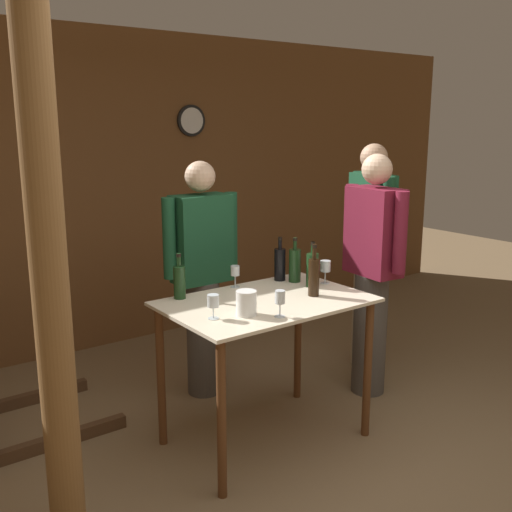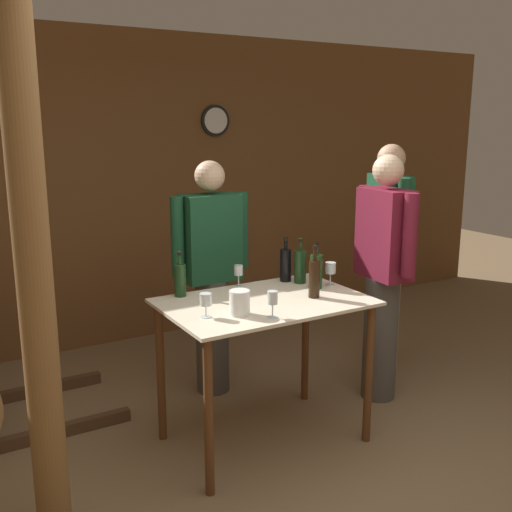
% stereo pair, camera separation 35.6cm
% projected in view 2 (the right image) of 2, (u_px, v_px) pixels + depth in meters
% --- Properties ---
extents(back_wall, '(8.40, 0.08, 2.70)m').
position_uv_depth(back_wall, '(134.00, 190.00, 5.24)').
color(back_wall, brown).
rests_on(back_wall, ground_plane).
extents(tasting_table, '(1.20, 0.79, 0.91)m').
position_uv_depth(tasting_table, '(264.00, 325.00, 3.57)').
color(tasting_table, beige).
rests_on(tasting_table, ground_plane).
extents(wooden_post, '(0.16, 0.16, 2.70)m').
position_uv_depth(wooden_post, '(33.00, 260.00, 2.61)').
color(wooden_post, brown).
rests_on(wooden_post, ground_plane).
extents(wine_bottle_far_left, '(0.07, 0.07, 0.28)m').
position_uv_depth(wine_bottle_far_left, '(180.00, 279.00, 3.60)').
color(wine_bottle_far_left, '#193819').
rests_on(wine_bottle_far_left, tasting_table).
extents(wine_bottle_left, '(0.07, 0.07, 0.32)m').
position_uv_depth(wine_bottle_left, '(314.00, 277.00, 3.58)').
color(wine_bottle_left, black).
rests_on(wine_bottle_left, tasting_table).
extents(wine_bottle_center, '(0.08, 0.08, 0.29)m').
position_uv_depth(wine_bottle_center, '(286.00, 264.00, 3.94)').
color(wine_bottle_center, black).
rests_on(wine_bottle_center, tasting_table).
extents(wine_bottle_right, '(0.08, 0.08, 0.29)m').
position_uv_depth(wine_bottle_right, '(300.00, 266.00, 3.90)').
color(wine_bottle_right, '#193819').
rests_on(wine_bottle_right, tasting_table).
extents(wine_bottle_far_right, '(0.08, 0.08, 0.29)m').
position_uv_depth(wine_bottle_far_right, '(316.00, 271.00, 3.77)').
color(wine_bottle_far_right, '#193819').
rests_on(wine_bottle_far_right, tasting_table).
extents(wine_glass_near_left, '(0.06, 0.06, 0.13)m').
position_uv_depth(wine_glass_near_left, '(206.00, 300.00, 3.22)').
color(wine_glass_near_left, silver).
rests_on(wine_glass_near_left, tasting_table).
extents(wine_glass_near_center, '(0.06, 0.06, 0.15)m').
position_uv_depth(wine_glass_near_center, '(273.00, 299.00, 3.21)').
color(wine_glass_near_center, silver).
rests_on(wine_glass_near_center, tasting_table).
extents(wine_glass_near_right, '(0.06, 0.06, 0.14)m').
position_uv_depth(wine_glass_near_right, '(238.00, 271.00, 3.81)').
color(wine_glass_near_right, silver).
rests_on(wine_glass_near_right, tasting_table).
extents(wine_glass_far_side, '(0.07, 0.07, 0.15)m').
position_uv_depth(wine_glass_far_side, '(330.00, 269.00, 3.84)').
color(wine_glass_far_side, silver).
rests_on(wine_glass_far_side, tasting_table).
extents(ice_bucket, '(0.11, 0.11, 0.14)m').
position_uv_depth(ice_bucket, '(240.00, 303.00, 3.27)').
color(ice_bucket, white).
rests_on(ice_bucket, tasting_table).
extents(person_host, '(0.25, 0.59, 1.73)m').
position_uv_depth(person_host, '(383.00, 273.00, 4.13)').
color(person_host, '#4C4742').
rests_on(person_host, ground_plane).
extents(person_visitor_with_scarf, '(0.34, 0.56, 1.78)m').
position_uv_depth(person_visitor_with_scarf, '(387.00, 253.00, 4.62)').
color(person_visitor_with_scarf, '#B7AD93').
rests_on(person_visitor_with_scarf, ground_plane).
extents(person_visitor_bearded, '(0.59, 0.24, 1.68)m').
position_uv_depth(person_visitor_bearded, '(211.00, 273.00, 4.24)').
color(person_visitor_bearded, '#4C4742').
rests_on(person_visitor_bearded, ground_plane).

